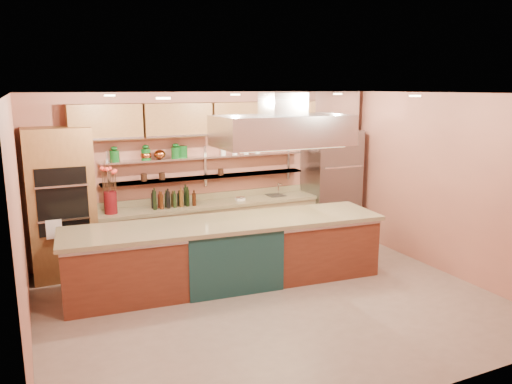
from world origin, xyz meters
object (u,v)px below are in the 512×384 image
kitchen_scale (240,198)px  refrigerator (331,185)px  island (227,253)px  green_canister (182,152)px  flower_vase (111,202)px  copper_kettle (160,154)px

kitchen_scale → refrigerator: bearing=-20.6°
island → green_canister: green_canister is taller
flower_vase → green_canister: bearing=10.0°
flower_vase → green_canister: 1.46m
refrigerator → island: bearing=-153.9°
island → refrigerator: bearing=30.9°
kitchen_scale → copper_kettle: copper_kettle is taller
refrigerator → flower_vase: (-4.09, 0.01, 0.06)m
island → flower_vase: (-1.44, 1.30, 0.63)m
kitchen_scale → green_canister: green_canister is taller
kitchen_scale → flower_vase: bearing=159.7°
refrigerator → kitchen_scale: size_ratio=14.17×
refrigerator → green_canister: (-2.83, 0.23, 0.77)m
copper_kettle → green_canister: green_canister is taller
flower_vase → copper_kettle: 1.12m
refrigerator → green_canister: size_ratio=10.50×
refrigerator → kitchen_scale: bearing=179.7°
refrigerator → green_canister: bearing=175.4°
kitchen_scale → green_canister: size_ratio=0.74×
refrigerator → flower_vase: bearing=179.9°
island → kitchen_scale: (0.77, 1.30, 0.49)m
copper_kettle → green_canister: size_ratio=0.95×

